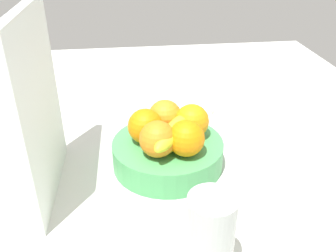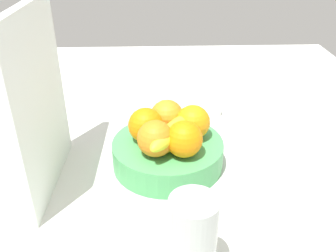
{
  "view_description": "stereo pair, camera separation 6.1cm",
  "coord_description": "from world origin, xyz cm",
  "px_view_note": "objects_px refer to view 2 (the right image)",
  "views": [
    {
      "loc": [
        -65.9,
        8.64,
        48.3
      ],
      "look_at": [
        1.78,
        -0.06,
        9.89
      ],
      "focal_mm": 39.45,
      "sensor_mm": 36.0,
      "label": 1
    },
    {
      "loc": [
        -66.4,
        2.57,
        48.3
      ],
      "look_at": [
        1.78,
        -0.06,
        9.89
      ],
      "focal_mm": 39.45,
      "sensor_mm": 36.0,
      "label": 2
    }
  ],
  "objects_px": {
    "orange_center": "(156,139)",
    "thermos_tumbler": "(192,240)",
    "fruit_bowl": "(168,153)",
    "jar_lid": "(209,111)",
    "orange_back_left": "(184,139)",
    "cutting_board": "(39,104)",
    "orange_front_left": "(168,116)",
    "banana_bunch": "(176,135)",
    "orange_back_right": "(193,122)",
    "orange_front_right": "(146,125)"
  },
  "relations": [
    {
      "from": "orange_center",
      "to": "orange_back_left",
      "type": "height_order",
      "value": "same"
    },
    {
      "from": "orange_front_left",
      "to": "banana_bunch",
      "type": "height_order",
      "value": "orange_front_left"
    },
    {
      "from": "orange_front_right",
      "to": "thermos_tumbler",
      "type": "distance_m",
      "value": 0.31
    },
    {
      "from": "banana_bunch",
      "to": "thermos_tumbler",
      "type": "height_order",
      "value": "thermos_tumbler"
    },
    {
      "from": "fruit_bowl",
      "to": "jar_lid",
      "type": "relative_size",
      "value": 3.46
    },
    {
      "from": "orange_back_right",
      "to": "cutting_board",
      "type": "height_order",
      "value": "cutting_board"
    },
    {
      "from": "orange_front_right",
      "to": "cutting_board",
      "type": "relative_size",
      "value": 0.21
    },
    {
      "from": "orange_front_left",
      "to": "thermos_tumbler",
      "type": "height_order",
      "value": "thermos_tumbler"
    },
    {
      "from": "fruit_bowl",
      "to": "orange_back_right",
      "type": "height_order",
      "value": "orange_back_right"
    },
    {
      "from": "fruit_bowl",
      "to": "jar_lid",
      "type": "height_order",
      "value": "fruit_bowl"
    },
    {
      "from": "cutting_board",
      "to": "jar_lid",
      "type": "bearing_deg",
      "value": -50.66
    },
    {
      "from": "orange_front_left",
      "to": "orange_back_left",
      "type": "bearing_deg",
      "value": -163.64
    },
    {
      "from": "fruit_bowl",
      "to": "orange_front_left",
      "type": "bearing_deg",
      "value": -1.8
    },
    {
      "from": "jar_lid",
      "to": "banana_bunch",
      "type": "bearing_deg",
      "value": 157.59
    },
    {
      "from": "banana_bunch",
      "to": "orange_front_left",
      "type": "bearing_deg",
      "value": 11.98
    },
    {
      "from": "fruit_bowl",
      "to": "orange_back_right",
      "type": "distance_m",
      "value": 0.09
    },
    {
      "from": "fruit_bowl",
      "to": "cutting_board",
      "type": "relative_size",
      "value": 0.68
    },
    {
      "from": "orange_front_right",
      "to": "orange_center",
      "type": "distance_m",
      "value": 0.06
    },
    {
      "from": "thermos_tumbler",
      "to": "orange_back_right",
      "type": "bearing_deg",
      "value": -5.54
    },
    {
      "from": "orange_front_left",
      "to": "orange_front_right",
      "type": "xyz_separation_m",
      "value": [
        -0.04,
        0.05,
        0.0
      ]
    },
    {
      "from": "orange_back_left",
      "to": "cutting_board",
      "type": "bearing_deg",
      "value": 89.54
    },
    {
      "from": "orange_back_left",
      "to": "cutting_board",
      "type": "xyz_separation_m",
      "value": [
        0.0,
        0.28,
        0.08
      ]
    },
    {
      "from": "orange_front_left",
      "to": "banana_bunch",
      "type": "relative_size",
      "value": 0.46
    },
    {
      "from": "orange_front_right",
      "to": "jar_lid",
      "type": "bearing_deg",
      "value": -36.75
    },
    {
      "from": "cutting_board",
      "to": "orange_back_right",
      "type": "bearing_deg",
      "value": -76.07
    },
    {
      "from": "orange_front_left",
      "to": "cutting_board",
      "type": "xyz_separation_m",
      "value": [
        -0.1,
        0.25,
        0.08
      ]
    },
    {
      "from": "fruit_bowl",
      "to": "orange_center",
      "type": "distance_m",
      "value": 0.09
    },
    {
      "from": "fruit_bowl",
      "to": "orange_center",
      "type": "height_order",
      "value": "orange_center"
    },
    {
      "from": "orange_back_right",
      "to": "banana_bunch",
      "type": "relative_size",
      "value": 0.46
    },
    {
      "from": "orange_front_right",
      "to": "orange_back_left",
      "type": "distance_m",
      "value": 0.1
    },
    {
      "from": "cutting_board",
      "to": "orange_front_left",
      "type": "bearing_deg",
      "value": -67.3
    },
    {
      "from": "banana_bunch",
      "to": "jar_lid",
      "type": "bearing_deg",
      "value": -22.41
    },
    {
      "from": "orange_back_left",
      "to": "jar_lid",
      "type": "distance_m",
      "value": 0.32
    },
    {
      "from": "orange_back_right",
      "to": "banana_bunch",
      "type": "distance_m",
      "value": 0.06
    },
    {
      "from": "orange_front_right",
      "to": "orange_back_right",
      "type": "xyz_separation_m",
      "value": [
        0.01,
        -0.1,
        0.0
      ]
    },
    {
      "from": "orange_front_left",
      "to": "cutting_board",
      "type": "relative_size",
      "value": 0.21
    },
    {
      "from": "orange_back_right",
      "to": "orange_center",
      "type": "bearing_deg",
      "value": 128.56
    },
    {
      "from": "orange_back_right",
      "to": "orange_front_left",
      "type": "bearing_deg",
      "value": 61.11
    },
    {
      "from": "cutting_board",
      "to": "jar_lid",
      "type": "xyz_separation_m",
      "value": [
        0.29,
        -0.37,
        -0.17
      ]
    },
    {
      "from": "orange_back_left",
      "to": "jar_lid",
      "type": "bearing_deg",
      "value": -18.0
    },
    {
      "from": "orange_front_left",
      "to": "fruit_bowl",
      "type": "bearing_deg",
      "value": 178.2
    },
    {
      "from": "orange_front_right",
      "to": "cutting_board",
      "type": "xyz_separation_m",
      "value": [
        -0.06,
        0.2,
        0.08
      ]
    },
    {
      "from": "orange_front_right",
      "to": "thermos_tumbler",
      "type": "height_order",
      "value": "thermos_tumbler"
    },
    {
      "from": "orange_center",
      "to": "jar_lid",
      "type": "relative_size",
      "value": 1.08
    },
    {
      "from": "fruit_bowl",
      "to": "banana_bunch",
      "type": "distance_m",
      "value": 0.07
    },
    {
      "from": "orange_center",
      "to": "thermos_tumbler",
      "type": "height_order",
      "value": "thermos_tumbler"
    },
    {
      "from": "fruit_bowl",
      "to": "orange_back_left",
      "type": "relative_size",
      "value": 3.22
    },
    {
      "from": "fruit_bowl",
      "to": "orange_back_left",
      "type": "distance_m",
      "value": 0.09
    },
    {
      "from": "orange_front_left",
      "to": "orange_center",
      "type": "relative_size",
      "value": 1.0
    },
    {
      "from": "orange_front_left",
      "to": "orange_back_right",
      "type": "xyz_separation_m",
      "value": [
        -0.03,
        -0.05,
        0.0
      ]
    }
  ]
}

